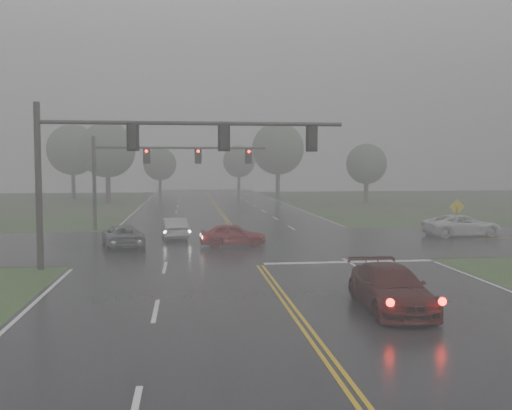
{
  "coord_description": "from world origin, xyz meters",
  "views": [
    {
      "loc": [
        -3.45,
        -12.76,
        4.81
      ],
      "look_at": [
        0.06,
        16.0,
        2.79
      ],
      "focal_mm": 40.0,
      "sensor_mm": 36.0,
      "label": 1
    }
  ],
  "objects": [
    {
      "name": "sedan_maroon",
      "position": [
        3.26,
        5.23,
        0.0
      ],
      "size": [
        2.21,
        5.03,
        1.44
      ],
      "primitive_type": "imported",
      "rotation": [
        0.0,
        0.0,
        -0.04
      ],
      "color": "#380C0A",
      "rests_on": "ground"
    },
    {
      "name": "sedan_red",
      "position": [
        -0.74,
        20.76,
        0.0
      ],
      "size": [
        4.0,
        1.75,
        1.34
      ],
      "primitive_type": "imported",
      "rotation": [
        0.0,
        0.0,
        1.61
      ],
      "color": "maroon",
      "rests_on": "ground"
    },
    {
      "name": "pickup_white",
      "position": [
        15.09,
        23.64,
        0.0
      ],
      "size": [
        5.34,
        2.67,
        1.45
      ],
      "primitive_type": "imported",
      "rotation": [
        0.0,
        0.0,
        1.62
      ],
      "color": "silver",
      "rests_on": "ground"
    },
    {
      "name": "cross_street",
      "position": [
        0.0,
        22.0,
        0.0
      ],
      "size": [
        120.0,
        14.0,
        0.02
      ],
      "primitive_type": "cube",
      "color": "black",
      "rests_on": "ground"
    },
    {
      "name": "signal_gantry_far",
      "position": [
        -6.21,
        30.33,
        4.89
      ],
      "size": [
        12.85,
        0.35,
        6.93
      ],
      "color": "black",
      "rests_on": "ground"
    },
    {
      "name": "tree_n_mid",
      "position": [
        -7.59,
        77.96,
        4.97
      ],
      "size": [
        5.15,
        5.15,
        7.56
      ],
      "color": "#332821",
      "rests_on": "ground"
    },
    {
      "name": "tree_nw_b",
      "position": [
        -19.51,
        71.14,
        6.98
      ],
      "size": [
        7.23,
        7.23,
        10.61
      ],
      "color": "#332821",
      "rests_on": "ground"
    },
    {
      "name": "tree_nw_a",
      "position": [
        -13.23,
        60.41,
        6.69
      ],
      "size": [
        6.93,
        6.93,
        10.17
      ],
      "color": "#332821",
      "rests_on": "ground"
    },
    {
      "name": "signal_gantry_near",
      "position": [
        -5.75,
        14.4,
        5.42
      ],
      "size": [
        14.39,
        0.34,
        7.69
      ],
      "color": "black",
      "rests_on": "ground"
    },
    {
      "name": "tree_n_far",
      "position": [
        5.78,
        88.06,
        5.48
      ],
      "size": [
        5.67,
        5.67,
        8.33
      ],
      "color": "#332821",
      "rests_on": "ground"
    },
    {
      "name": "main_road",
      "position": [
        0.0,
        20.0,
        0.0
      ],
      "size": [
        18.0,
        160.0,
        0.02
      ],
      "primitive_type": "cube",
      "color": "black",
      "rests_on": "ground"
    },
    {
      "name": "ground",
      "position": [
        0.0,
        0.0,
        0.0
      ],
      "size": [
        180.0,
        180.0,
        0.0
      ],
      "primitive_type": "plane",
      "color": "#29461E",
      "rests_on": "ground"
    },
    {
      "name": "stop_bar",
      "position": [
        4.5,
        14.4,
        0.0
      ],
      "size": [
        8.5,
        0.5,
        0.01
      ],
      "primitive_type": "cube",
      "color": "silver",
      "rests_on": "ground"
    },
    {
      "name": "tree_e_near",
      "position": [
        19.3,
        57.6,
        4.97
      ],
      "size": [
        5.15,
        5.15,
        7.57
      ],
      "color": "#332821",
      "rests_on": "ground"
    },
    {
      "name": "car_grey",
      "position": [
        -7.21,
        21.15,
        0.0
      ],
      "size": [
        3.1,
        5.06,
        1.31
      ],
      "primitive_type": "imported",
      "rotation": [
        0.0,
        0.0,
        3.35
      ],
      "color": "#515458",
      "rests_on": "ground"
    },
    {
      "name": "sedan_silver",
      "position": [
        -4.28,
        24.68,
        0.0
      ],
      "size": [
        1.95,
        4.35,
        1.39
      ],
      "primitive_type": "imported",
      "rotation": [
        0.0,
        0.0,
        3.26
      ],
      "color": "#ABAEB3",
      "rests_on": "ground"
    },
    {
      "name": "tree_ne_a",
      "position": [
        9.42,
        67.16,
        7.12
      ],
      "size": [
        7.37,
        7.37,
        10.83
      ],
      "color": "#332821",
      "rests_on": "ground"
    },
    {
      "name": "sign_diamond_east",
      "position": [
        14.64,
        23.58,
        1.71
      ],
      "size": [
        1.06,
        0.12,
        2.54
      ],
      "rotation": [
        0.0,
        0.0,
        -0.08
      ],
      "color": "black",
      "rests_on": "ground"
    }
  ]
}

